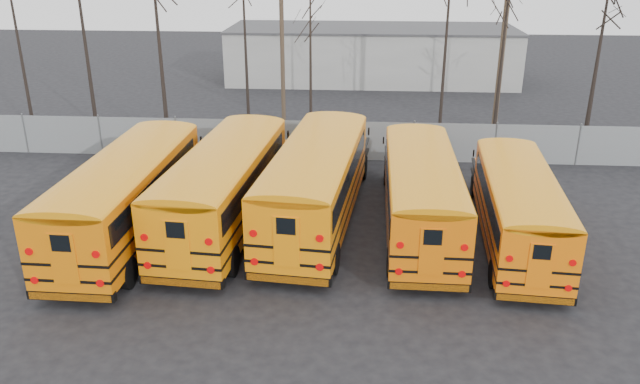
# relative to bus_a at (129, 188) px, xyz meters

# --- Properties ---
(ground) EXTENTS (120.00, 120.00, 0.00)m
(ground) POSITION_rel_bus_a_xyz_m (6.97, -2.61, -1.91)
(ground) COLOR black
(ground) RESTS_ON ground
(fence) EXTENTS (40.00, 0.04, 2.00)m
(fence) POSITION_rel_bus_a_xyz_m (6.97, 9.39, -0.91)
(fence) COLOR gray
(fence) RESTS_ON ground
(distant_building) EXTENTS (22.00, 8.00, 4.00)m
(distant_building) POSITION_rel_bus_a_xyz_m (8.97, 29.39, 0.09)
(distant_building) COLOR #B0AFAB
(distant_building) RESTS_ON ground
(bus_a) EXTENTS (2.88, 11.69, 3.26)m
(bus_a) POSITION_rel_bus_a_xyz_m (0.00, 0.00, 0.00)
(bus_a) COLOR black
(bus_a) RESTS_ON ground
(bus_b) EXTENTS (3.60, 11.91, 3.29)m
(bus_b) POSITION_rel_bus_a_xyz_m (3.34, 1.08, 0.02)
(bus_b) COLOR black
(bus_b) RESTS_ON ground
(bus_c) EXTENTS (3.94, 12.17, 3.35)m
(bus_c) POSITION_rel_bus_a_xyz_m (6.74, 1.58, 0.06)
(bus_c) COLOR black
(bus_c) RESTS_ON ground
(bus_d) EXTENTS (2.69, 11.07, 3.09)m
(bus_d) POSITION_rel_bus_a_xyz_m (10.64, 1.10, -0.10)
(bus_d) COLOR black
(bus_d) RESTS_ON ground
(bus_e) EXTENTS (3.15, 10.39, 2.87)m
(bus_e) POSITION_rel_bus_a_xyz_m (14.00, 0.30, -0.23)
(bus_e) COLOR black
(bus_e) RESTS_ON ground
(utility_pole_left) EXTENTS (1.39, 0.67, 8.20)m
(utility_pole_left) POSITION_rel_bus_a_xyz_m (3.58, 16.44, 2.30)
(utility_pole_left) COLOR #483828
(utility_pole_left) RESTS_ON ground
(utility_pole_right) EXTENTS (1.80, 0.31, 10.08)m
(utility_pole_right) POSITION_rel_bus_a_xyz_m (16.12, 15.42, 3.27)
(utility_pole_right) COLOR brown
(utility_pole_right) RESTS_ON ground
(tree_0) EXTENTS (0.26, 0.26, 11.53)m
(tree_0) POSITION_rel_bus_a_xyz_m (-10.72, 13.29, 3.86)
(tree_0) COLOR black
(tree_0) RESTS_ON ground
(tree_1) EXTENTS (0.26, 0.26, 12.96)m
(tree_1) POSITION_rel_bus_a_xyz_m (-7.66, 14.92, 4.57)
(tree_1) COLOR black
(tree_1) RESTS_ON ground
(tree_2) EXTENTS (0.26, 0.26, 11.54)m
(tree_2) POSITION_rel_bus_a_xyz_m (-2.21, 11.62, 3.86)
(tree_2) COLOR black
(tree_2) RESTS_ON ground
(tree_3) EXTENTS (0.26, 0.26, 11.62)m
(tree_3) POSITION_rel_bus_a_xyz_m (1.67, 14.96, 3.90)
(tree_3) COLOR black
(tree_3) RESTS_ON ground
(tree_4) EXTENTS (0.26, 0.26, 9.83)m
(tree_4) POSITION_rel_bus_a_xyz_m (5.70, 11.14, 3.01)
(tree_4) COLOR black
(tree_4) RESTS_ON ground
(tree_5) EXTENTS (0.26, 0.26, 12.33)m
(tree_5) POSITION_rel_bus_a_xyz_m (12.68, 13.18, 4.26)
(tree_5) COLOR black
(tree_5) RESTS_ON ground
(tree_6) EXTENTS (0.26, 0.26, 9.23)m
(tree_6) POSITION_rel_bus_a_xyz_m (16.01, 14.80, 2.71)
(tree_6) COLOR black
(tree_6) RESTS_ON ground
(tree_7) EXTENTS (0.26, 0.26, 9.34)m
(tree_7) POSITION_rel_bus_a_xyz_m (21.34, 15.25, 2.76)
(tree_7) COLOR black
(tree_7) RESTS_ON ground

